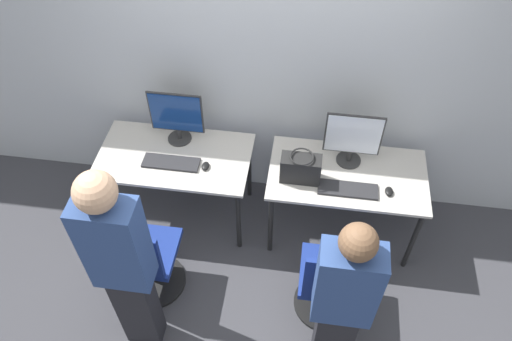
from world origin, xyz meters
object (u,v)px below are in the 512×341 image
Objects in this scene: keyboard_right at (348,189)px; mouse_right at (389,191)px; monitor_left at (176,116)px; office_chair_right at (329,285)px; office_chair_left at (146,262)px; person_left at (122,263)px; handbag at (301,168)px; monitor_right at (353,138)px; person_right at (343,301)px; keyboard_left at (171,163)px; mouse_left at (205,166)px.

mouse_right is at bearing 3.21° from keyboard_right.
monitor_left reaches higher than office_chair_right.
office_chair_left is 0.52× the size of person_left.
handbag reaches higher than mouse_right.
monitor_right is 0.48m from mouse_right.
person_right is at bearing -91.77° from keyboard_right.
office_chair_right is 0.58× the size of person_right.
keyboard_right is at bearing 23.17° from office_chair_left.
keyboard_left is at bearing 176.63° from keyboard_right.
office_chair_left and office_chair_right have the same top height.
office_chair_right is at bearing -66.71° from handbag.
monitor_right is 1.55× the size of handbag.
person_left is 19.58× the size of mouse_right.
keyboard_right is at bearing 35.47° from person_left.
person_left is at bearing -136.87° from monitor_right.
office_chair_left is (-0.06, -0.69, -0.36)m from keyboard_left.
monitor_right reaches higher than mouse_left.
office_chair_left is 1.00× the size of office_chair_right.
person_left reaches higher than keyboard_right.
mouse_left is 1.29m from office_chair_right.
mouse_right is at bearing -2.18° from keyboard_left.
monitor_left is at bearing 90.00° from keyboard_left.
monitor_right is 0.45m from handbag.
person_left is 1.70m from keyboard_right.
mouse_left is 1.14m from monitor_right.
mouse_right is at bearing -4.29° from handbag.
keyboard_left is at bearing 179.21° from handbag.
person_left is 3.79× the size of monitor_right.
monitor_right is at bearing 136.08° from mouse_right.
mouse_left is at bearing 146.10° from office_chair_right.
monitor_left is at bearing 134.99° from person_right.
office_chair_right is 0.87m from handbag.
keyboard_right is at bearing -4.02° from mouse_left.
office_chair_left is at bearing -160.05° from mouse_right.
office_chair_right is (1.02, -0.69, -0.36)m from mouse_left.
monitor_left reaches higher than mouse_left.
handbag is (1.00, -0.01, 0.11)m from keyboard_left.
office_chair_left is 1.87m from mouse_right.
keyboard_left is at bearing 179.25° from mouse_left.
mouse_right is 0.06× the size of person_right.
keyboard_left is at bearing 141.67° from person_right.
monitor_left is at bearing 143.15° from office_chair_right.
office_chair_left is 1.97× the size of monitor_right.
monitor_right is at bearing 9.41° from keyboard_left.
monitor_left is 1.05× the size of keyboard_left.
office_chair_left is at bearing 165.23° from person_right.
mouse_left is at bearing -0.75° from keyboard_left.
person_right is at bearing -91.35° from monitor_right.
person_left is 5.88× the size of handbag.
keyboard_right is (1.37, 0.98, -0.23)m from person_left.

